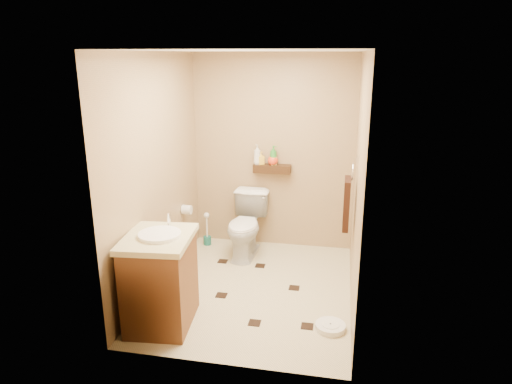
# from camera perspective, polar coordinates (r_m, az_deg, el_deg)

# --- Properties ---
(ground) EXTENTS (2.50, 2.50, 0.00)m
(ground) POSITION_cam_1_polar(r_m,az_deg,el_deg) (4.91, -0.29, -11.99)
(ground) COLOR beige
(ground) RESTS_ON ground
(wall_back) EXTENTS (2.00, 0.04, 2.40)m
(wall_back) POSITION_cam_1_polar(r_m,az_deg,el_deg) (5.66, 2.16, 4.89)
(wall_back) COLOR tan
(wall_back) RESTS_ON ground
(wall_front) EXTENTS (2.00, 0.04, 2.40)m
(wall_front) POSITION_cam_1_polar(r_m,az_deg,el_deg) (3.30, -4.55, -3.92)
(wall_front) COLOR tan
(wall_front) RESTS_ON ground
(wall_left) EXTENTS (0.04, 2.50, 2.40)m
(wall_left) POSITION_cam_1_polar(r_m,az_deg,el_deg) (4.75, -12.23, 2.21)
(wall_left) COLOR tan
(wall_left) RESTS_ON ground
(wall_right) EXTENTS (0.04, 2.50, 2.40)m
(wall_right) POSITION_cam_1_polar(r_m,az_deg,el_deg) (4.38, 12.62, 0.96)
(wall_right) COLOR tan
(wall_right) RESTS_ON ground
(ceiling) EXTENTS (2.00, 2.50, 0.02)m
(ceiling) POSITION_cam_1_polar(r_m,az_deg,el_deg) (4.31, -0.34, 17.25)
(ceiling) COLOR white
(ceiling) RESTS_ON wall_back
(wall_shelf) EXTENTS (0.46, 0.14, 0.10)m
(wall_shelf) POSITION_cam_1_polar(r_m,az_deg,el_deg) (5.62, 2.02, 2.93)
(wall_shelf) COLOR #3B2610
(wall_shelf) RESTS_ON wall_back
(floor_accents) EXTENTS (1.21, 1.32, 0.01)m
(floor_accents) POSITION_cam_1_polar(r_m,az_deg,el_deg) (4.87, 0.31, -12.22)
(floor_accents) COLOR black
(floor_accents) RESTS_ON ground
(toilet) EXTENTS (0.45, 0.76, 0.76)m
(toilet) POSITION_cam_1_polar(r_m,az_deg,el_deg) (5.54, -1.25, -4.20)
(toilet) COLOR white
(toilet) RESTS_ON ground
(vanity) EXTENTS (0.64, 0.75, 0.99)m
(vanity) POSITION_cam_1_polar(r_m,az_deg,el_deg) (4.24, -11.86, -10.58)
(vanity) COLOR brown
(vanity) RESTS_ON ground
(bathroom_scale) EXTENTS (0.32, 0.32, 0.05)m
(bathroom_scale) POSITION_cam_1_polar(r_m,az_deg,el_deg) (4.32, 9.28, -16.27)
(bathroom_scale) COLOR white
(bathroom_scale) RESTS_ON ground
(toilet_brush) EXTENTS (0.10, 0.10, 0.44)m
(toilet_brush) POSITION_cam_1_polar(r_m,az_deg,el_deg) (5.94, -6.13, -5.17)
(toilet_brush) COLOR #186257
(toilet_brush) RESTS_ON ground
(towel_ring) EXTENTS (0.12, 0.30, 0.76)m
(towel_ring) POSITION_cam_1_polar(r_m,az_deg,el_deg) (4.69, 11.30, -1.16)
(towel_ring) COLOR silver
(towel_ring) RESTS_ON wall_right
(toilet_paper) EXTENTS (0.12, 0.11, 0.12)m
(toilet_paper) POSITION_cam_1_polar(r_m,az_deg,el_deg) (5.48, -8.65, -2.20)
(toilet_paper) COLOR white
(toilet_paper) RESTS_ON wall_left
(bottle_a) EXTENTS (0.13, 0.13, 0.24)m
(bottle_a) POSITION_cam_1_polar(r_m,az_deg,el_deg) (5.62, 0.16, 4.72)
(bottle_a) COLOR silver
(bottle_a) RESTS_ON wall_shelf
(bottle_b) EXTENTS (0.10, 0.10, 0.16)m
(bottle_b) POSITION_cam_1_polar(r_m,az_deg,el_deg) (5.62, 0.60, 4.26)
(bottle_b) COLOR yellow
(bottle_b) RESTS_ON wall_shelf
(bottle_c) EXTENTS (0.17, 0.17, 0.16)m
(bottle_c) POSITION_cam_1_polar(r_m,az_deg,el_deg) (5.59, 2.12, 4.22)
(bottle_c) COLOR #ED401B
(bottle_c) RESTS_ON wall_shelf
(bottle_d) EXTENTS (0.11, 0.11, 0.24)m
(bottle_d) POSITION_cam_1_polar(r_m,az_deg,el_deg) (5.58, 2.18, 4.61)
(bottle_d) COLOR #2F872D
(bottle_d) RESTS_ON wall_shelf
(bottle_e) EXTENTS (0.09, 0.09, 0.15)m
(bottle_e) POSITION_cam_1_polar(r_m,az_deg,el_deg) (5.59, 2.19, 4.17)
(bottle_e) COLOR #E9AB4D
(bottle_e) RESTS_ON wall_shelf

